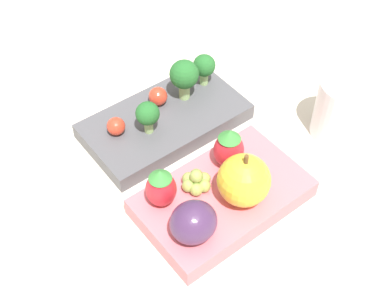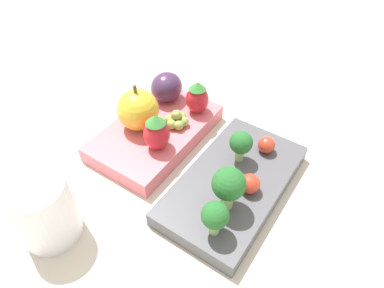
{
  "view_description": "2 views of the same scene",
  "coord_description": "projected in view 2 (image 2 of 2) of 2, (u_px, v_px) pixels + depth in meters",
  "views": [
    {
      "loc": [
        -0.21,
        -0.35,
        0.48
      ],
      "look_at": [
        -0.01,
        -0.0,
        0.03
      ],
      "focal_mm": 50.0,
      "sensor_mm": 36.0,
      "label": 1
    },
    {
      "loc": [
        0.21,
        0.2,
        0.33
      ],
      "look_at": [
        -0.01,
        -0.0,
        0.03
      ],
      "focal_mm": 32.0,
      "sensor_mm": 36.0,
      "label": 2
    }
  ],
  "objects": [
    {
      "name": "cherry_tomato_0",
      "position": [
        266.0,
        145.0,
        0.43
      ],
      "size": [
        0.02,
        0.02,
        0.02
      ],
      "color": "red",
      "rests_on": "bento_box_savoury"
    },
    {
      "name": "broccoli_floret_1",
      "position": [
        229.0,
        185.0,
        0.35
      ],
      "size": [
        0.04,
        0.04,
        0.05
      ],
      "color": "#93B770",
      "rests_on": "bento_box_savoury"
    },
    {
      "name": "broccoli_floret_2",
      "position": [
        241.0,
        144.0,
        0.41
      ],
      "size": [
        0.03,
        0.03,
        0.04
      ],
      "color": "#93B770",
      "rests_on": "bento_box_savoury"
    },
    {
      "name": "strawberry_1",
      "position": [
        197.0,
        98.0,
        0.47
      ],
      "size": [
        0.03,
        0.03,
        0.05
      ],
      "color": "red",
      "rests_on": "bento_box_fruit"
    },
    {
      "name": "cherry_tomato_1",
      "position": [
        250.0,
        184.0,
        0.38
      ],
      "size": [
        0.02,
        0.02,
        0.02
      ],
      "color": "red",
      "rests_on": "bento_box_savoury"
    },
    {
      "name": "drinking_cup",
      "position": [
        44.0,
        211.0,
        0.35
      ],
      "size": [
        0.06,
        0.06,
        0.08
      ],
      "color": "white",
      "rests_on": "ground_plane"
    },
    {
      "name": "bento_box_fruit",
      "position": [
        156.0,
        132.0,
        0.47
      ],
      "size": [
        0.19,
        0.13,
        0.02
      ],
      "color": "#DB6670",
      "rests_on": "ground_plane"
    },
    {
      "name": "apple",
      "position": [
        139.0,
        109.0,
        0.45
      ],
      "size": [
        0.06,
        0.06,
        0.07
      ],
      "color": "gold",
      "rests_on": "bento_box_fruit"
    },
    {
      "name": "broccoli_floret_0",
      "position": [
        215.0,
        216.0,
        0.33
      ],
      "size": [
        0.03,
        0.03,
        0.04
      ],
      "color": "#93B770",
      "rests_on": "bento_box_savoury"
    },
    {
      "name": "bento_box_savoury",
      "position": [
        234.0,
        184.0,
        0.41
      ],
      "size": [
        0.21,
        0.13,
        0.02
      ],
      "color": "#4C4C51",
      "rests_on": "ground_plane"
    },
    {
      "name": "grape_cluster",
      "position": [
        177.0,
        120.0,
        0.46
      ],
      "size": [
        0.03,
        0.03,
        0.02
      ],
      "color": "#8EA84C",
      "rests_on": "bento_box_fruit"
    },
    {
      "name": "plum",
      "position": [
        167.0,
        87.0,
        0.49
      ],
      "size": [
        0.05,
        0.04,
        0.04
      ],
      "color": "#42284C",
      "rests_on": "bento_box_fruit"
    },
    {
      "name": "strawberry_0",
      "position": [
        156.0,
        132.0,
        0.42
      ],
      "size": [
        0.03,
        0.03,
        0.05
      ],
      "color": "red",
      "rests_on": "bento_box_fruit"
    },
    {
      "name": "ground_plane",
      "position": [
        186.0,
        168.0,
        0.44
      ],
      "size": [
        4.0,
        4.0,
        0.0
      ],
      "primitive_type": "plane",
      "color": "beige"
    }
  ]
}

